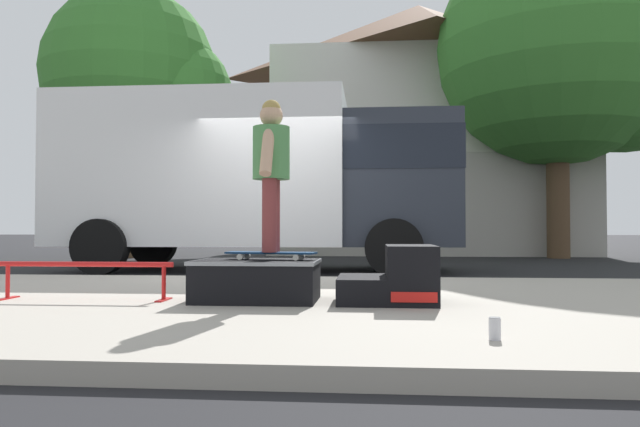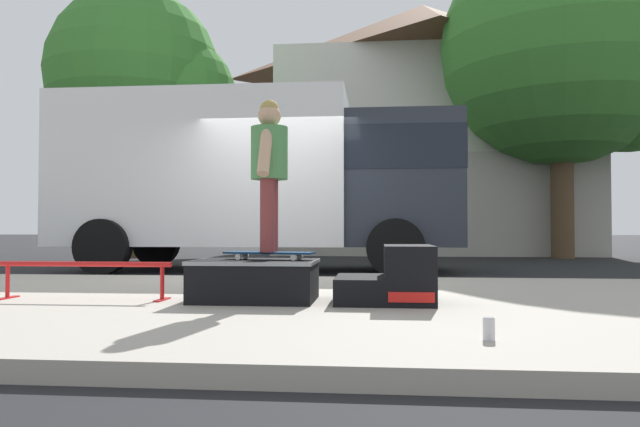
{
  "view_description": "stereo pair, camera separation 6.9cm",
  "coord_description": "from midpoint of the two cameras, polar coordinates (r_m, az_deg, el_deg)",
  "views": [
    {
      "loc": [
        1.48,
        -8.16,
        0.73
      ],
      "look_at": [
        0.9,
        -1.38,
        0.91
      ],
      "focal_mm": 33.29,
      "sensor_mm": 36.0,
      "label": 1
    },
    {
      "loc": [
        1.55,
        -8.16,
        0.73
      ],
      "look_at": [
        0.9,
        -1.38,
        0.91
      ],
      "focal_mm": 33.29,
      "sensor_mm": 36.0,
      "label": 2
    }
  ],
  "objects": [
    {
      "name": "ground_plane",
      "position": [
        8.33,
        -5.06,
        -6.56
      ],
      "size": [
        140.0,
        140.0,
        0.0
      ],
      "primitive_type": "plane",
      "color": "black"
    },
    {
      "name": "sidewalk_slab",
      "position": [
        5.42,
        -10.92,
        -8.62
      ],
      "size": [
        50.0,
        5.0,
        0.12
      ],
      "primitive_type": "cube",
      "color": "#A8A093",
      "rests_on": "ground"
    },
    {
      "name": "skate_box",
      "position": [
        5.13,
        -5.86,
        -6.27
      ],
      "size": [
        1.05,
        0.74,
        0.35
      ],
      "color": "black",
      "rests_on": "sidewalk_slab"
    },
    {
      "name": "kicker_ramp",
      "position": [
        5.03,
        7.48,
        -6.23
      ],
      "size": [
        0.81,
        0.75,
        0.48
      ],
      "color": "black",
      "rests_on": "sidewalk_slab"
    },
    {
      "name": "grind_rail",
      "position": [
        5.58,
        -21.42,
        -5.14
      ],
      "size": [
        1.57,
        0.28,
        0.33
      ],
      "color": "red",
      "rests_on": "sidewalk_slab"
    },
    {
      "name": "skateboard",
      "position": [
        5.15,
        -4.53,
        -3.83
      ],
      "size": [
        0.8,
        0.31,
        0.07
      ],
      "color": "navy",
      "rests_on": "skate_box"
    },
    {
      "name": "skater_kid",
      "position": [
        5.18,
        -4.51,
        4.93
      ],
      "size": [
        0.32,
        0.68,
        1.32
      ],
      "color": "brown",
      "rests_on": "skateboard"
    },
    {
      "name": "soda_can",
      "position": [
        3.46,
        16.49,
        -10.59
      ],
      "size": [
        0.07,
        0.07,
        0.13
      ],
      "color": "silver",
      "rests_on": "sidewalk_slab"
    },
    {
      "name": "box_truck",
      "position": [
        10.6,
        -5.46,
        3.72
      ],
      "size": [
        6.91,
        2.63,
        3.05
      ],
      "color": "white",
      "rests_on": "ground"
    },
    {
      "name": "street_tree_main",
      "position": [
        16.38,
        -16.42,
        12.19
      ],
      "size": [
        4.87,
        4.42,
        6.96
      ],
      "color": "brown",
      "rests_on": "ground"
    },
    {
      "name": "street_tree_neighbour",
      "position": [
        16.84,
        23.43,
        13.96
      ],
      "size": [
        6.62,
        6.02,
        8.38
      ],
      "color": "brown",
      "rests_on": "ground"
    },
    {
      "name": "house_behind",
      "position": [
        20.55,
        9.99,
        8.33
      ],
      "size": [
        9.54,
        8.23,
        8.4
      ],
      "color": "silver",
      "rests_on": "ground"
    }
  ]
}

